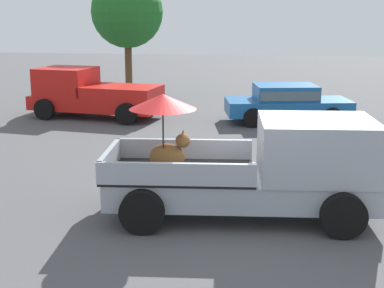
# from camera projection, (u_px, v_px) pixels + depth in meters

# --- Properties ---
(ground_plane) EXTENTS (80.00, 80.00, 0.00)m
(ground_plane) POSITION_uv_depth(u_px,v_px,m) (240.00, 215.00, 10.76)
(ground_plane) COLOR #4C4C4F
(pickup_truck_main) EXTENTS (5.18, 2.57, 2.36)m
(pickup_truck_main) POSITION_uv_depth(u_px,v_px,m) (263.00, 167.00, 10.51)
(pickup_truck_main) COLOR black
(pickup_truck_main) RESTS_ON ground
(pickup_truck_red) EXTENTS (5.02, 2.76, 1.80)m
(pickup_truck_red) POSITION_uv_depth(u_px,v_px,m) (91.00, 94.00, 20.49)
(pickup_truck_red) COLOR black
(pickup_truck_red) RESTS_ON ground
(parked_sedan_near) EXTENTS (4.55, 2.56, 1.33)m
(parked_sedan_near) POSITION_uv_depth(u_px,v_px,m) (287.00, 101.00, 19.58)
(parked_sedan_near) COLOR black
(parked_sedan_near) RESTS_ON ground
(tree_by_lot) EXTENTS (3.21, 3.21, 5.40)m
(tree_by_lot) POSITION_uv_depth(u_px,v_px,m) (127.00, 12.00, 24.83)
(tree_by_lot) COLOR brown
(tree_by_lot) RESTS_ON ground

